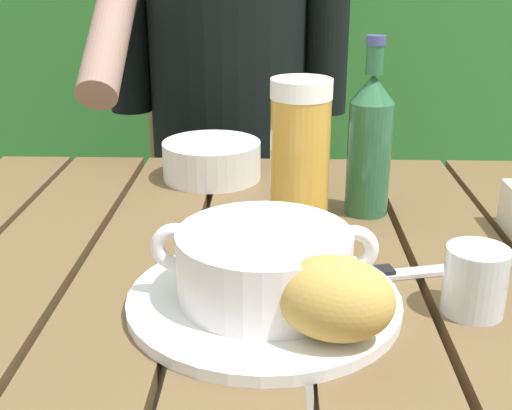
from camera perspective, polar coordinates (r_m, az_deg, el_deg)
name	(u,v)px	position (r m, az deg, el deg)	size (l,w,h in m)	color
dining_table	(246,349)	(0.79, -0.87, -12.21)	(1.14, 0.86, 0.73)	brown
chair_near_diner	(235,202)	(1.65, -1.82, 0.22)	(0.46, 0.43, 1.00)	brown
person_eating	(226,130)	(1.38, -2.56, 6.47)	(0.48, 0.47, 1.22)	black
serving_plate	(264,300)	(0.68, 0.68, -8.14)	(0.27, 0.27, 0.01)	white
soup_bowl	(264,262)	(0.66, 0.70, -4.94)	(0.22, 0.17, 0.08)	white
bread_roll	(334,298)	(0.59, 6.72, -7.93)	(0.12, 0.11, 0.08)	tan
beer_glass	(300,155)	(0.83, 3.78, 4.27)	(0.08, 0.08, 0.19)	gold
beer_bottle	(370,143)	(0.89, 9.70, 5.29)	(0.06, 0.06, 0.24)	#2A603C
water_glass_small	(475,280)	(0.69, 18.24, -6.15)	(0.06, 0.06, 0.07)	silver
table_knife	(390,272)	(0.75, 11.38, -5.67)	(0.17, 0.06, 0.01)	silver
diner_bowl	(212,160)	(1.04, -3.80, 3.86)	(0.15, 0.15, 0.06)	white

